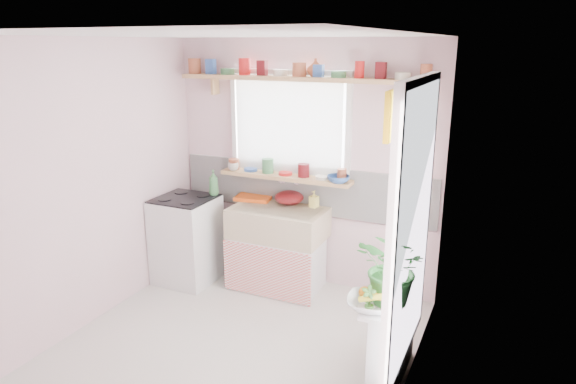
% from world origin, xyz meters
% --- Properties ---
extents(room, '(3.20, 3.20, 3.20)m').
position_xyz_m(room, '(0.66, 0.86, 1.37)').
color(room, silver).
rests_on(room, ground).
extents(sink_unit, '(0.95, 0.65, 1.11)m').
position_xyz_m(sink_unit, '(-0.15, 1.29, 0.43)').
color(sink_unit, white).
rests_on(sink_unit, ground).
extents(cooker, '(0.58, 0.58, 0.93)m').
position_xyz_m(cooker, '(-1.10, 1.05, 0.46)').
color(cooker, white).
rests_on(cooker, ground).
extents(radiator_ledge, '(0.22, 0.95, 0.78)m').
position_xyz_m(radiator_ledge, '(1.30, 0.20, 0.40)').
color(radiator_ledge, white).
rests_on(radiator_ledge, ground).
extents(windowsill, '(1.40, 0.22, 0.04)m').
position_xyz_m(windowsill, '(-0.15, 1.48, 1.14)').
color(windowsill, tan).
rests_on(windowsill, room).
extents(pine_shelf, '(2.52, 0.24, 0.04)m').
position_xyz_m(pine_shelf, '(0.00, 1.47, 2.12)').
color(pine_shelf, tan).
rests_on(pine_shelf, room).
extents(shelf_crockery, '(2.47, 0.11, 0.12)m').
position_xyz_m(shelf_crockery, '(-0.02, 1.47, 2.19)').
color(shelf_crockery, '#A55133').
rests_on(shelf_crockery, pine_shelf).
extents(sill_crockery, '(1.35, 0.11, 0.12)m').
position_xyz_m(sill_crockery, '(-0.17, 1.48, 1.22)').
color(sill_crockery, '#A55133').
rests_on(sill_crockery, windowsill).
extents(dish_tray, '(0.41, 0.33, 0.04)m').
position_xyz_m(dish_tray, '(-0.53, 1.50, 0.87)').
color(dish_tray, '#F15915').
rests_on(dish_tray, sink_unit).
extents(colander, '(0.39, 0.39, 0.14)m').
position_xyz_m(colander, '(-0.12, 1.50, 0.92)').
color(colander, '#5F1012').
rests_on(colander, sink_unit).
extents(jade_plant, '(0.58, 0.55, 0.52)m').
position_xyz_m(jade_plant, '(1.33, -0.02, 1.04)').
color(jade_plant, '#2B6D2C').
rests_on(jade_plant, radiator_ledge).
extents(fruit_bowl, '(0.37, 0.37, 0.08)m').
position_xyz_m(fruit_bowl, '(1.21, -0.14, 0.81)').
color(fruit_bowl, silver).
rests_on(fruit_bowl, radiator_ledge).
extents(herb_pot, '(0.11, 0.09, 0.19)m').
position_xyz_m(herb_pot, '(1.21, -0.20, 0.87)').
color(herb_pot, '#3A6B2A').
rests_on(herb_pot, radiator_ledge).
extents(soap_bottle_sink, '(0.09, 0.10, 0.17)m').
position_xyz_m(soap_bottle_sink, '(0.16, 1.50, 0.94)').
color(soap_bottle_sink, '#ECE069').
rests_on(soap_bottle_sink, sink_unit).
extents(sill_cup, '(0.12, 0.12, 0.09)m').
position_xyz_m(sill_cup, '(-0.72, 1.42, 1.20)').
color(sill_cup, beige).
rests_on(sill_cup, windowsill).
extents(sill_bowl, '(0.24, 0.24, 0.07)m').
position_xyz_m(sill_bowl, '(0.44, 1.42, 1.19)').
color(sill_bowl, '#2E5495').
rests_on(sill_bowl, windowsill).
extents(shelf_vase, '(0.18, 0.18, 0.17)m').
position_xyz_m(shelf_vase, '(0.14, 1.53, 2.22)').
color(shelf_vase, '#A55333').
rests_on(shelf_vase, pine_shelf).
extents(cooker_bottle, '(0.14, 0.14, 0.27)m').
position_xyz_m(cooker_bottle, '(-0.88, 1.27, 1.05)').
color(cooker_bottle, '#408148').
rests_on(cooker_bottle, cooker).
extents(fruit, '(0.20, 0.14, 0.10)m').
position_xyz_m(fruit, '(1.22, -0.14, 0.87)').
color(fruit, orange).
rests_on(fruit, fruit_bowl).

